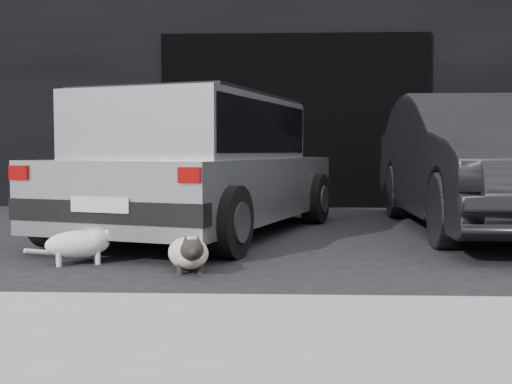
{
  "coord_description": "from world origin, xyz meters",
  "views": [
    {
      "loc": [
        0.82,
        -5.69,
        0.85
      ],
      "look_at": [
        0.62,
        -0.76,
        0.53
      ],
      "focal_mm": 45.0,
      "sensor_mm": 36.0,
      "label": 1
    }
  ],
  "objects_px": {
    "silver_hatchback": "(201,159)",
    "cat_white": "(82,243)",
    "second_car": "(482,162)",
    "cat_siamese": "(189,252)"
  },
  "relations": [
    {
      "from": "silver_hatchback",
      "to": "cat_white",
      "type": "distance_m",
      "value": 1.96
    },
    {
      "from": "silver_hatchback",
      "to": "second_car",
      "type": "distance_m",
      "value": 2.94
    },
    {
      "from": "cat_siamese",
      "to": "cat_white",
      "type": "height_order",
      "value": "cat_white"
    },
    {
      "from": "second_car",
      "to": "silver_hatchback",
      "type": "bearing_deg",
      "value": -171.91
    },
    {
      "from": "second_car",
      "to": "cat_white",
      "type": "bearing_deg",
      "value": -148.75
    },
    {
      "from": "second_car",
      "to": "cat_siamese",
      "type": "height_order",
      "value": "second_car"
    },
    {
      "from": "cat_white",
      "to": "cat_siamese",
      "type": "bearing_deg",
      "value": 51.14
    },
    {
      "from": "silver_hatchback",
      "to": "cat_siamese",
      "type": "bearing_deg",
      "value": -67.6
    },
    {
      "from": "silver_hatchback",
      "to": "cat_siamese",
      "type": "relative_size",
      "value": 5.04
    },
    {
      "from": "second_car",
      "to": "cat_siamese",
      "type": "distance_m",
      "value": 3.68
    }
  ]
}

